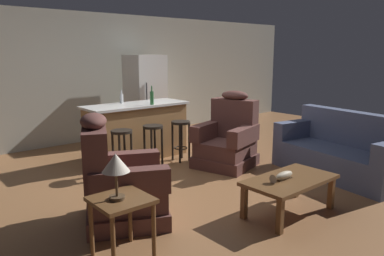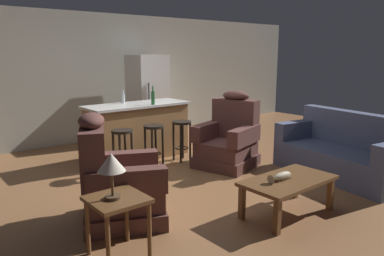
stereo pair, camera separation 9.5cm
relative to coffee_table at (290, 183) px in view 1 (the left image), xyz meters
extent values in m
plane|color=brown|center=(-0.07, 1.74, -0.36)|extent=(12.00, 12.00, 0.00)
cube|color=#B2B2A3|center=(-0.07, 4.87, 0.94)|extent=(12.00, 0.05, 2.60)
cube|color=brown|center=(0.00, 0.00, 0.04)|extent=(1.10, 0.60, 0.04)
cube|color=brown|center=(-0.49, -0.24, -0.17)|extent=(0.06, 0.06, 0.38)
cube|color=brown|center=(0.49, -0.24, -0.17)|extent=(0.06, 0.06, 0.38)
cube|color=brown|center=(-0.49, 0.24, -0.17)|extent=(0.06, 0.06, 0.38)
cube|color=brown|center=(0.49, 0.24, -0.17)|extent=(0.06, 0.06, 0.38)
cube|color=#4C3823|center=(-0.08, 0.02, 0.06)|extent=(0.22, 0.07, 0.01)
ellipsoid|color=tan|center=(-0.08, 0.02, 0.10)|extent=(0.28, 0.09, 0.09)
cone|color=tan|center=(-0.25, 0.02, 0.10)|extent=(0.06, 0.10, 0.10)
cube|color=#4C5675|center=(1.68, 0.32, -0.26)|extent=(1.12, 2.01, 0.20)
cube|color=#4C5675|center=(1.68, 0.32, -0.05)|extent=(1.12, 2.01, 0.22)
cube|color=#4C5675|center=(2.00, 0.27, 0.32)|extent=(0.49, 1.91, 0.52)
cube|color=#4C5675|center=(1.81, 1.16, 0.20)|extent=(0.86, 0.33, 0.28)
cube|color=brown|center=(-1.50, 1.04, -0.27)|extent=(1.12, 1.12, 0.18)
cube|color=brown|center=(-1.50, 1.04, -0.06)|extent=(1.05, 1.03, 0.24)
cube|color=brown|center=(-1.77, 1.18, 0.38)|extent=(0.55, 0.79, 0.64)
ellipsoid|color=brown|center=(-1.77, 1.18, 0.76)|extent=(0.44, 0.53, 0.16)
cube|color=brown|center=(-1.34, 1.33, 0.19)|extent=(0.80, 0.51, 0.26)
cube|color=brown|center=(-1.63, 0.74, 0.19)|extent=(0.80, 0.51, 0.26)
cube|color=brown|center=(0.74, 1.74, -0.27)|extent=(1.04, 1.04, 0.18)
cube|color=brown|center=(0.74, 1.74, -0.06)|extent=(0.98, 0.95, 0.24)
cube|color=brown|center=(1.03, 1.83, 0.38)|extent=(0.44, 0.79, 0.64)
ellipsoid|color=brown|center=(1.03, 1.83, 0.76)|extent=(0.38, 0.52, 0.16)
cube|color=brown|center=(0.81, 1.42, 0.19)|extent=(0.82, 0.40, 0.26)
cube|color=brown|center=(0.63, 2.06, 0.19)|extent=(0.82, 0.40, 0.26)
cube|color=brown|center=(-1.91, 0.41, 0.18)|extent=(0.48, 0.48, 0.04)
cylinder|color=brown|center=(-2.11, 0.21, -0.10)|extent=(0.04, 0.04, 0.52)
cylinder|color=brown|center=(-1.71, 0.21, -0.10)|extent=(0.04, 0.04, 0.52)
cylinder|color=brown|center=(-2.11, 0.61, -0.10)|extent=(0.04, 0.04, 0.52)
cylinder|color=brown|center=(-1.71, 0.61, -0.10)|extent=(0.04, 0.04, 0.52)
cylinder|color=#4C3823|center=(-1.95, 0.41, 0.21)|extent=(0.14, 0.14, 0.03)
cylinder|color=#4C3823|center=(-1.95, 0.41, 0.34)|extent=(0.02, 0.02, 0.22)
cone|color=beige|center=(-1.95, 0.41, 0.53)|extent=(0.24, 0.24, 0.16)
cube|color=#9E7042|center=(-0.07, 3.09, 0.09)|extent=(1.71, 0.63, 0.91)
cube|color=silver|center=(-0.07, 3.09, 0.57)|extent=(1.80, 0.70, 0.04)
cylinder|color=black|center=(-0.72, 2.46, 0.30)|extent=(0.32, 0.32, 0.04)
torus|color=black|center=(-0.72, 2.46, -0.14)|extent=(0.23, 0.23, 0.02)
cylinder|color=black|center=(-0.82, 2.36, -0.04)|extent=(0.04, 0.04, 0.64)
cylinder|color=black|center=(-0.62, 2.36, -0.04)|extent=(0.04, 0.04, 0.64)
cylinder|color=black|center=(-0.82, 2.56, -0.04)|extent=(0.04, 0.04, 0.64)
cylinder|color=black|center=(-0.62, 2.56, -0.04)|extent=(0.04, 0.04, 0.64)
cylinder|color=black|center=(-0.16, 2.46, 0.30)|extent=(0.32, 0.32, 0.04)
torus|color=black|center=(-0.16, 2.46, -0.14)|extent=(0.23, 0.23, 0.02)
cylinder|color=black|center=(-0.26, 2.36, -0.04)|extent=(0.04, 0.04, 0.64)
cylinder|color=black|center=(-0.06, 2.36, -0.04)|extent=(0.04, 0.04, 0.64)
cylinder|color=black|center=(-0.26, 2.56, -0.04)|extent=(0.04, 0.04, 0.64)
cylinder|color=black|center=(-0.06, 2.56, -0.04)|extent=(0.04, 0.04, 0.64)
cylinder|color=black|center=(0.40, 2.46, 0.30)|extent=(0.32, 0.32, 0.04)
torus|color=black|center=(0.40, 2.46, -0.14)|extent=(0.23, 0.23, 0.02)
cylinder|color=black|center=(0.30, 2.36, -0.04)|extent=(0.04, 0.04, 0.64)
cylinder|color=black|center=(0.50, 2.36, -0.04)|extent=(0.04, 0.04, 0.64)
cylinder|color=black|center=(0.30, 2.56, -0.04)|extent=(0.04, 0.04, 0.64)
cylinder|color=black|center=(0.50, 2.56, -0.04)|extent=(0.04, 0.04, 0.64)
cube|color=white|center=(0.92, 4.29, 0.52)|extent=(0.70, 0.66, 1.76)
cylinder|color=#333338|center=(0.72, 3.94, 0.60)|extent=(0.02, 0.02, 0.50)
cylinder|color=#2D6B38|center=(0.08, 2.83, 0.70)|extent=(0.06, 0.06, 0.22)
cylinder|color=#2D6B38|center=(0.08, 2.83, 0.85)|extent=(0.02, 0.02, 0.09)
cylinder|color=silver|center=(-0.22, 3.31, 0.67)|extent=(0.06, 0.06, 0.16)
cylinder|color=silver|center=(-0.22, 3.31, 0.78)|extent=(0.02, 0.02, 0.07)
camera|label=1|loc=(-3.44, -2.33, 1.44)|focal=35.00mm
camera|label=2|loc=(-3.36, -2.39, 1.44)|focal=35.00mm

